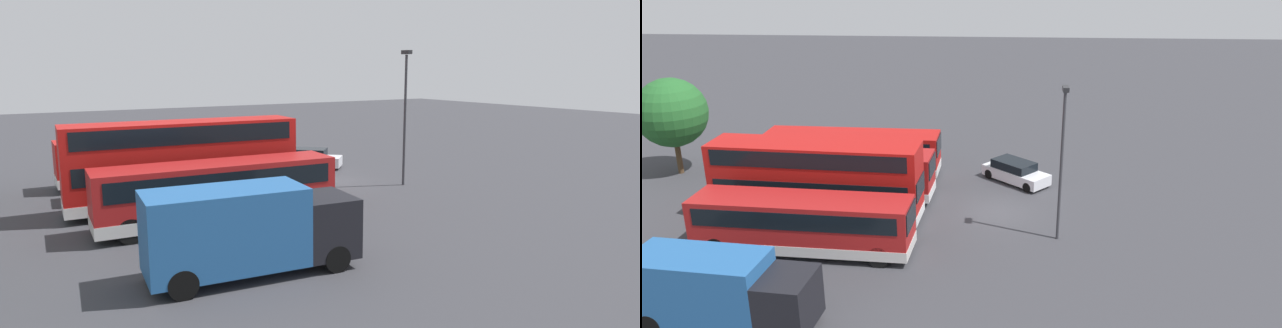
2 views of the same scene
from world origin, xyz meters
TOP-DOWN VIEW (x-y plane):
  - ground_plane at (0.00, 0.00)m, footprint 140.00×140.00m
  - bus_single_deck_near_end at (-5.61, 9.76)m, footprint 3.23×11.34m
  - bus_double_decker_second at (-1.64, 10.12)m, footprint 3.32×11.99m
  - bus_single_deck_third at (1.68, 9.18)m, footprint 3.24×10.74m
  - bus_single_deck_fourth at (5.62, 9.75)m, footprint 2.88×11.81m
  - box_truck_blue at (-12.22, 11.13)m, footprint 3.21×7.71m
  - car_hatchback_silver at (4.81, -1.22)m, footprint 4.40×4.56m
  - lamp_post_tall at (-3.38, -3.30)m, footprint 0.70×0.30m

SIDE VIEW (x-z plane):
  - ground_plane at x=0.00m, z-range 0.00..0.00m
  - car_hatchback_silver at x=4.81m, z-range -0.01..1.42m
  - bus_single_deck_third at x=1.68m, z-range 0.15..3.10m
  - bus_single_deck_near_end at x=-5.61m, z-range 0.15..3.10m
  - bus_single_deck_fourth at x=5.62m, z-range 0.15..3.10m
  - box_truck_blue at x=-12.22m, z-range 0.11..3.31m
  - bus_double_decker_second at x=-1.64m, z-range 0.18..4.73m
  - lamp_post_tall at x=-3.38m, z-range 0.69..9.01m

